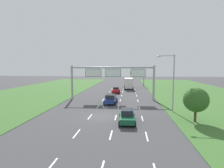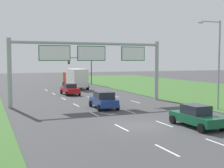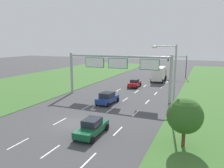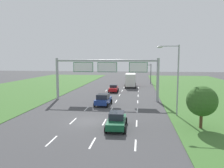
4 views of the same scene
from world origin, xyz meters
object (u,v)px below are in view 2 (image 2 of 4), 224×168
at_px(car_near_red, 70,89).
at_px(street_lamp, 216,57).
at_px(car_mid_lane, 196,116).
at_px(box_truck, 75,78).
at_px(sign_gantry, 91,59).
at_px(traffic_light_mast, 82,65).
at_px(car_lead_silver, 104,100).

bearing_deg(car_near_red, street_lamp, -63.84).
relative_size(car_mid_lane, box_truck, 0.61).
bearing_deg(box_truck, sign_gantry, -101.64).
distance_m(car_mid_lane, street_lamp, 9.47).
relative_size(car_mid_lane, sign_gantry, 0.26).
bearing_deg(sign_gantry, car_near_red, 89.88).
bearing_deg(box_truck, car_mid_lane, -91.68).
height_order(box_truck, street_lamp, street_lamp).
xyz_separation_m(car_mid_lane, sign_gantry, (-3.18, 14.46, 4.18)).
xyz_separation_m(car_near_red, box_truck, (3.15, 8.77, 1.01)).
relative_size(car_near_red, car_mid_lane, 0.91).
xyz_separation_m(car_mid_lane, traffic_light_mast, (3.30, 39.90, 3.09)).
distance_m(car_lead_silver, traffic_light_mast, 30.20).
relative_size(car_near_red, street_lamp, 0.47).
bearing_deg(sign_gantry, car_mid_lane, -77.58).
distance_m(box_truck, street_lamp, 27.94).
height_order(car_lead_silver, box_truck, box_truck).
bearing_deg(car_lead_silver, sign_gantry, 94.00).
bearing_deg(sign_gantry, traffic_light_mast, 75.70).
distance_m(car_near_red, car_lead_silver, 13.25).
bearing_deg(car_near_red, car_lead_silver, -91.25).
relative_size(box_truck, street_lamp, 0.86).
xyz_separation_m(car_lead_silver, car_mid_lane, (3.13, -10.55, -0.08)).
bearing_deg(car_lead_silver, car_near_red, 93.39).
bearing_deg(car_near_red, traffic_light_mast, 66.73).
height_order(car_near_red, car_mid_lane, car_mid_lane).
relative_size(car_near_red, traffic_light_mast, 0.72).
relative_size(car_lead_silver, box_truck, 0.59).
relative_size(car_lead_silver, street_lamp, 0.50).
bearing_deg(traffic_light_mast, box_truck, -114.31).
height_order(car_near_red, sign_gantry, sign_gantry).
relative_size(sign_gantry, street_lamp, 2.03).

